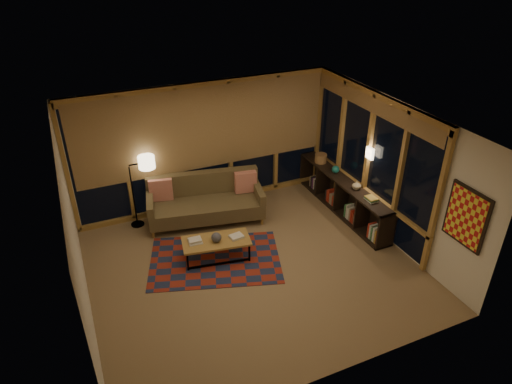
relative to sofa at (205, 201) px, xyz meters
name	(u,v)px	position (x,y,z in m)	size (l,w,h in m)	color
floor	(253,267)	(0.27, -1.78, -0.47)	(5.50, 5.00, 0.01)	olive
ceiling	(252,124)	(0.27, -1.78, 2.23)	(5.50, 5.00, 0.01)	white
walls	(252,202)	(0.27, -1.78, 0.88)	(5.51, 5.01, 2.70)	silver
window_wall_back	(205,147)	(0.27, 0.65, 0.88)	(5.30, 0.16, 2.60)	#AA8341
window_wall_right	(367,159)	(2.95, -1.18, 0.88)	(0.16, 3.70, 2.60)	#AA8341
wall_art	(466,217)	(2.98, -3.63, 0.98)	(0.06, 0.74, 0.94)	red
wall_sconce	(370,153)	(2.89, -1.33, 1.08)	(0.12, 0.18, 0.22)	#FFE9B8
sofa	(205,201)	(0.00, 0.00, 0.00)	(2.28, 0.92, 0.93)	brown
pillow_left	(161,190)	(-0.79, 0.41, 0.23)	(0.46, 0.15, 0.46)	#B8160B
pillow_right	(246,183)	(0.88, 0.01, 0.22)	(0.45, 0.15, 0.45)	#B8160B
area_rug	(215,260)	(-0.28, -1.31, -0.46)	(2.33, 1.55, 0.01)	maroon
coffee_table	(217,249)	(-0.22, -1.27, -0.27)	(1.21, 0.55, 0.40)	#AA8341
book_stack_a	(195,241)	(-0.59, -1.18, -0.03)	(0.23, 0.18, 0.07)	beige
book_stack_b	(237,237)	(0.14, -1.35, -0.04)	(0.22, 0.17, 0.04)	beige
ceramic_pot	(216,237)	(-0.23, -1.31, 0.02)	(0.18, 0.18, 0.18)	#222227
floor_lamp	(133,193)	(-1.34, 0.43, 0.27)	(0.49, 0.32, 1.47)	black
bookshelf	(342,195)	(2.76, -0.78, -0.09)	(0.40, 2.98, 0.75)	black
basket	(321,158)	(2.74, 0.12, 0.38)	(0.26, 0.26, 0.20)	olive
teal_bowl	(336,169)	(2.76, -0.45, 0.36)	(0.16, 0.16, 0.16)	#15605A
vase	(357,185)	(2.76, -1.22, 0.37)	(0.18, 0.18, 0.19)	tan
shelf_book_stack	(371,199)	(2.76, -1.71, 0.31)	(0.15, 0.21, 0.06)	beige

